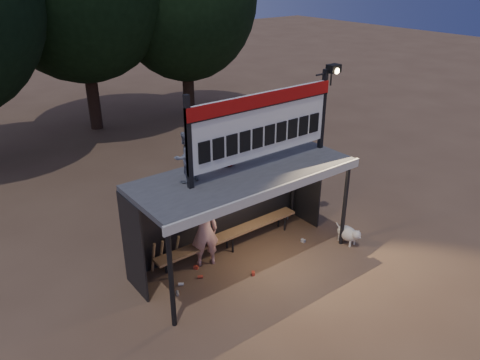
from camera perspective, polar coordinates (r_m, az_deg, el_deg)
name	(u,v)px	position (r m, az deg, el deg)	size (l,w,h in m)	color
ground	(244,260)	(11.26, 0.43, -9.75)	(80.00, 80.00, 0.00)	brown
player	(204,231)	(10.70, -4.37, -6.23)	(0.65, 0.42, 1.77)	silver
child_a	(186,157)	(9.49, -6.65, 2.80)	(0.53, 0.41, 1.08)	slate
child_b	(226,145)	(10.24, -1.74, 4.23)	(0.46, 0.30, 0.94)	#A11918
dugout_shelter	(237,187)	(10.50, -0.35, -0.83)	(5.10, 2.08, 2.32)	#3C3C3F
scoreboard_assembly	(265,122)	(10.08, 3.05, 7.09)	(4.10, 0.27, 1.99)	black
bench	(230,235)	(11.39, -1.27, -6.70)	(4.00, 0.35, 0.48)	olive
dog	(348,234)	(12.04, 13.08, -6.38)	(0.36, 0.81, 0.49)	beige
bats	(165,253)	(10.88, -9.12, -8.77)	(0.67, 0.35, 0.84)	#A5784D
litter	(224,263)	(11.10, -1.94, -10.10)	(4.18, 1.57, 0.08)	#AF2E1E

